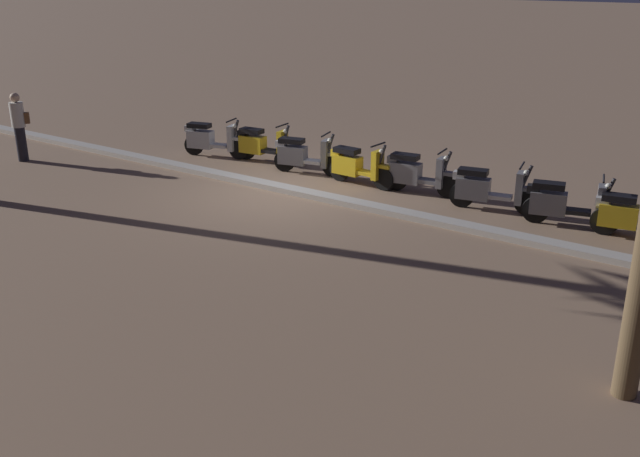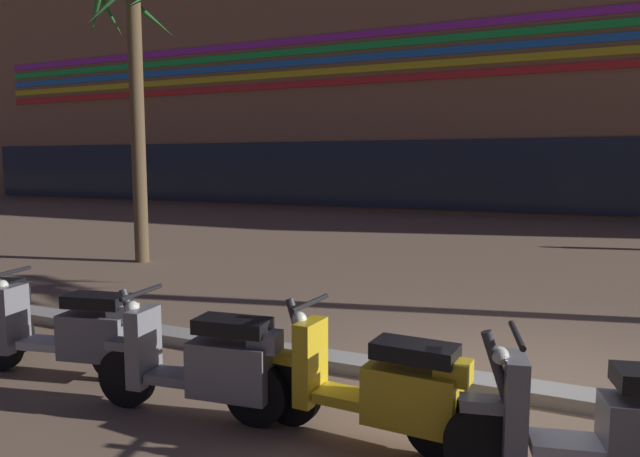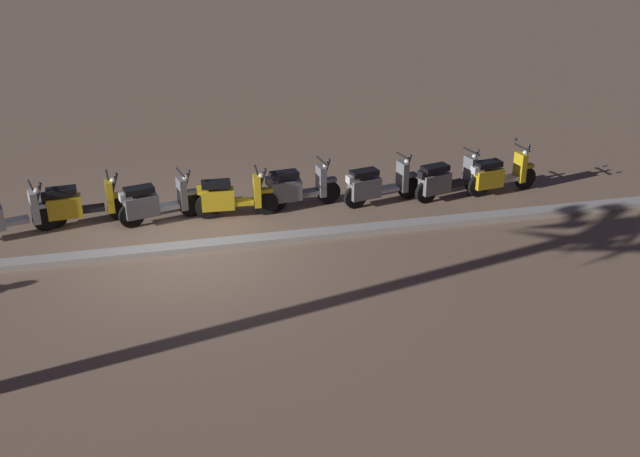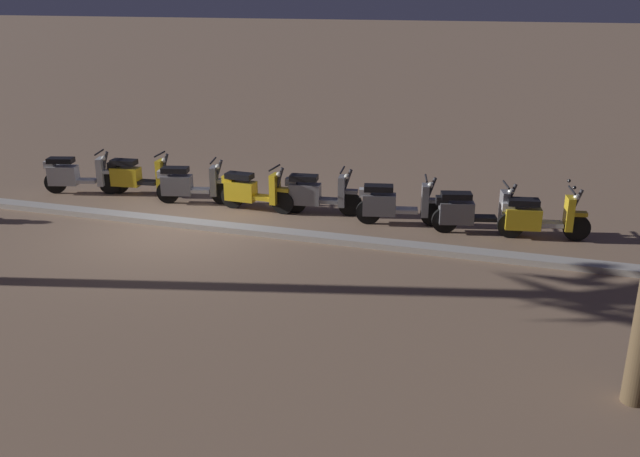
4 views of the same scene
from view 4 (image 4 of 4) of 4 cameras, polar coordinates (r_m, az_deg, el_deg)
The scene contains 10 objects.
ground_plane at distance 14.24m, azimuth -11.69°, elevation 0.10°, with size 200.00×200.00×0.00m, color #93755B.
curb_strip at distance 14.32m, azimuth -11.48°, elevation 0.48°, with size 60.00×0.36×0.12m, color #BCB7AD.
scooter_yellow_far_back at distance 13.84m, azimuth 17.93°, elevation 0.90°, with size 1.77×0.63×1.17m.
scooter_grey_lead_nearest at distance 13.82m, azimuth 12.67°, elevation 1.41°, with size 1.83×0.74×1.04m.
scooter_grey_mid_front at distance 14.06m, azimuth 6.23°, elevation 2.09°, with size 1.84×0.69×1.04m.
scooter_grey_last_in_row at distance 14.65m, azimuth -0.32°, elevation 2.97°, with size 1.74×0.58×1.04m.
scooter_yellow_second_in_line at distance 14.99m, azimuth -5.83°, elevation 3.20°, with size 1.75×0.56×1.04m.
scooter_grey_mid_centre at distance 15.68m, azimuth -11.07°, elevation 3.70°, with size 1.76×0.71×1.04m.
scooter_yellow_gap_after_mid at distance 16.66m, azimuth -15.24°, elevation 4.29°, with size 1.83×0.56×1.04m.
scooter_silver_tail_end at distance 17.20m, azimuth -20.03°, elevation 4.30°, with size 1.82×0.76×1.04m.
Camera 4 is at (-6.61, 11.72, 4.65)m, focal length 37.78 mm.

